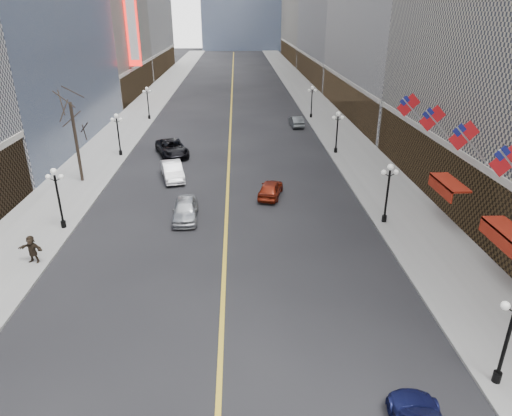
{
  "coord_description": "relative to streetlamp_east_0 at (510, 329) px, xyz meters",
  "views": [
    {
      "loc": [
        0.96,
        -0.42,
        14.71
      ],
      "look_at": [
        1.75,
        18.73,
        6.35
      ],
      "focal_mm": 32.0,
      "sensor_mm": 36.0,
      "label": 1
    }
  ],
  "objects": [
    {
      "name": "car_nb_mid",
      "position": [
        -17.01,
        26.43,
        -2.08
      ],
      "size": [
        2.89,
        5.24,
        1.64
      ],
      "primitive_type": "imported",
      "rotation": [
        0.0,
        0.0,
        0.25
      ],
      "color": "white",
      "rests_on": "ground"
    },
    {
      "name": "awning_b",
      "position": [
        4.3,
        8.0,
        0.18
      ],
      "size": [
        1.4,
        4.0,
        0.93
      ],
      "color": "maroon",
      "rests_on": "ground"
    },
    {
      "name": "tree_west_far",
      "position": [
        -25.3,
        26.0,
        3.34
      ],
      "size": [
        3.6,
        3.6,
        7.92
      ],
      "color": "#2D231C",
      "rests_on": "sidewalk_west"
    },
    {
      "name": "flag_5",
      "position": [
        3.51,
        23.0,
        4.39
      ],
      "size": [
        2.87,
        0.12,
        2.87
      ],
      "color": "#B2B2B7",
      "rests_on": "ground"
    },
    {
      "name": "streetlamp_east_2",
      "position": [
        0.0,
        34.0,
        0.0
      ],
      "size": [
        1.26,
        0.44,
        4.52
      ],
      "color": "black",
      "rests_on": "sidewalk_east"
    },
    {
      "name": "streetlamp_west_1",
      "position": [
        -23.6,
        16.0,
        0.0
      ],
      "size": [
        1.26,
        0.44,
        4.52
      ],
      "color": "black",
      "rests_on": "sidewalk_west"
    },
    {
      "name": "flag_3",
      "position": [
        3.51,
        13.0,
        4.39
      ],
      "size": [
        2.87,
        0.12,
        2.87
      ],
      "color": "#B2B2B7",
      "rests_on": "ground"
    },
    {
      "name": "awning_c",
      "position": [
        4.3,
        16.0,
        0.18
      ],
      "size": [
        1.4,
        4.0,
        0.93
      ],
      "color": "maroon",
      "rests_on": "ground"
    },
    {
      "name": "streetlamp_east_3",
      "position": [
        0.0,
        52.0,
        0.0
      ],
      "size": [
        1.26,
        0.44,
        4.52
      ],
      "color": "black",
      "rests_on": "sidewalk_east"
    },
    {
      "name": "car_nb_far",
      "position": [
        -18.02,
        34.09,
        -2.06
      ],
      "size": [
        4.65,
        6.66,
        1.69
      ],
      "primitive_type": "imported",
      "rotation": [
        0.0,
        0.0,
        0.34
      ],
      "color": "black",
      "rests_on": "ground"
    },
    {
      "name": "streetlamp_west_2",
      "position": [
        -23.6,
        34.0,
        0.0
      ],
      "size": [
        1.26,
        0.44,
        4.52
      ],
      "color": "black",
      "rests_on": "sidewalk_west"
    },
    {
      "name": "sidewalk_west",
      "position": [
        -25.8,
        56.0,
        -2.83
      ],
      "size": [
        6.0,
        230.0,
        0.15
      ],
      "primitive_type": "cube",
      "color": "gray",
      "rests_on": "ground"
    },
    {
      "name": "theatre_marquee",
      "position": [
        -27.68,
        66.0,
        9.1
      ],
      "size": [
        2.0,
        0.55,
        12.0
      ],
      "color": "red",
      "rests_on": "ground"
    },
    {
      "name": "sidewalk_east",
      "position": [
        2.2,
        56.0,
        -2.83
      ],
      "size": [
        6.0,
        230.0,
        0.15
      ],
      "primitive_type": "cube",
      "color": "gray",
      "rests_on": "ground"
    },
    {
      "name": "lane_line",
      "position": [
        -11.8,
        66.0,
        -2.89
      ],
      "size": [
        0.25,
        200.0,
        0.02
      ],
      "primitive_type": "cube",
      "color": "gold",
      "rests_on": "ground"
    },
    {
      "name": "ped_west_far",
      "position": [
        -23.74,
        11.05,
        -1.85
      ],
      "size": [
        1.74,
        0.87,
        1.81
      ],
      "primitive_type": "imported",
      "rotation": [
        0.0,
        0.0,
        -0.24
      ],
      "color": "black",
      "rests_on": "sidewalk_west"
    },
    {
      "name": "streetlamp_west_3",
      "position": [
        -23.6,
        52.0,
        0.0
      ],
      "size": [
        1.26,
        0.44,
        4.52
      ],
      "color": "black",
      "rests_on": "sidewalk_west"
    },
    {
      "name": "flag_2",
      "position": [
        3.51,
        8.0,
        4.39
      ],
      "size": [
        2.87,
        0.12,
        2.87
      ],
      "color": "#B2B2B7",
      "rests_on": "ground"
    },
    {
      "name": "car_sb_mid",
      "position": [
        -8.11,
        21.67,
        -2.18
      ],
      "size": [
        2.68,
        4.55,
        1.45
      ],
      "primitive_type": "imported",
      "rotation": [
        0.0,
        0.0,
        2.9
      ],
      "color": "maroon",
      "rests_on": "ground"
    },
    {
      "name": "flag_4",
      "position": [
        3.51,
        18.0,
        4.39
      ],
      "size": [
        2.87,
        0.12,
        2.87
      ],
      "color": "#B2B2B7",
      "rests_on": "ground"
    },
    {
      "name": "streetlamp_east_0",
      "position": [
        0.0,
        0.0,
        0.0
      ],
      "size": [
        1.26,
        0.44,
        4.52
      ],
      "color": "black",
      "rests_on": "sidewalk_east"
    },
    {
      "name": "car_nb_near",
      "position": [
        -14.9,
        17.42,
        -2.11
      ],
      "size": [
        2.06,
        4.7,
        1.57
      ],
      "primitive_type": "imported",
      "rotation": [
        0.0,
        0.0,
        0.04
      ],
      "color": "#B0B4B8",
      "rests_on": "ground"
    },
    {
      "name": "streetlamp_east_1",
      "position": [
        0.0,
        16.0,
        0.0
      ],
      "size": [
        1.26,
        0.44,
        4.52
      ],
      "color": "black",
      "rests_on": "sidewalk_east"
    },
    {
      "name": "car_sb_far",
      "position": [
        -2.8,
        46.96,
        -2.19
      ],
      "size": [
        1.78,
        4.4,
        1.42
      ],
      "primitive_type": "imported",
      "rotation": [
        0.0,
        0.0,
        3.21
      ],
      "color": "#494D50",
      "rests_on": "ground"
    }
  ]
}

